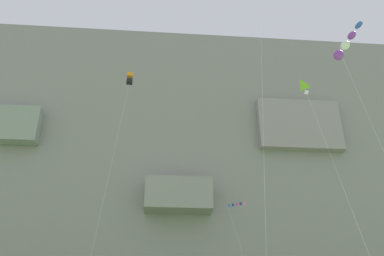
% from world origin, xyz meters
% --- Properties ---
extents(cliff_face, '(180.00, 25.90, 60.74)m').
position_xyz_m(cliff_face, '(0.02, 66.25, 30.39)').
color(cliff_face, gray).
rests_on(cliff_face, ground).
extents(kite_banner_upper_mid, '(3.80, 5.81, 19.93)m').
position_xyz_m(kite_banner_upper_mid, '(6.70, 37.65, 16.55)').
color(kite_banner_upper_mid, black).
rests_on(kite_banner_upper_mid, ground).
extents(kite_box_mid_right, '(2.99, 6.18, 33.33)m').
position_xyz_m(kite_box_mid_right, '(-7.09, 31.40, 32.42)').
color(kite_box_mid_right, orange).
rests_on(kite_box_mid_right, ground).
extents(kite_delta_mid_left, '(1.43, 5.75, 20.08)m').
position_xyz_m(kite_delta_mid_left, '(7.52, 13.56, 18.83)').
color(kite_delta_mid_left, '#8CCC33').
rests_on(kite_delta_mid_left, ground).
extents(kite_windsock_front_field, '(2.09, 4.27, 21.88)m').
position_xyz_m(kite_windsock_front_field, '(8.92, 10.61, 21.41)').
color(kite_windsock_front_field, purple).
rests_on(kite_windsock_front_field, ground).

